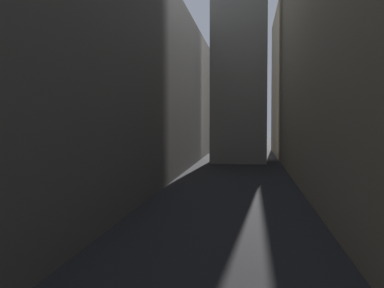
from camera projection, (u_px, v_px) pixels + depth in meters
name	position (u px, v px, depth m)	size (l,w,h in m)	color
ground_plane	(230.00, 191.00, 37.90)	(264.00, 264.00, 0.00)	#232326
building_block_left	(99.00, 79.00, 40.80)	(11.30, 108.00, 18.07)	slate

